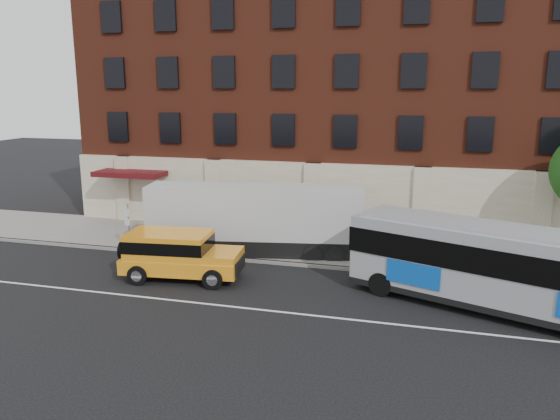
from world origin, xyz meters
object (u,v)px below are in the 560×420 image
(yellow_suv, at_px, (177,252))
(sign_pole, at_px, (128,224))
(shipping_container, at_px, (255,221))
(city_bus, at_px, (509,267))

(yellow_suv, bearing_deg, sign_pole, 142.87)
(sign_pole, bearing_deg, shipping_container, 8.89)
(sign_pole, height_order, city_bus, city_bus)
(city_bus, bearing_deg, shipping_container, 157.99)
(city_bus, relative_size, shipping_container, 1.11)
(city_bus, xyz_separation_m, yellow_suv, (-13.58, 0.34, -0.61))
(city_bus, relative_size, yellow_suv, 2.16)
(sign_pole, relative_size, city_bus, 0.21)
(sign_pole, xyz_separation_m, shipping_container, (6.52, 1.02, 0.31))
(sign_pole, xyz_separation_m, city_bus, (17.83, -3.55, 0.36))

